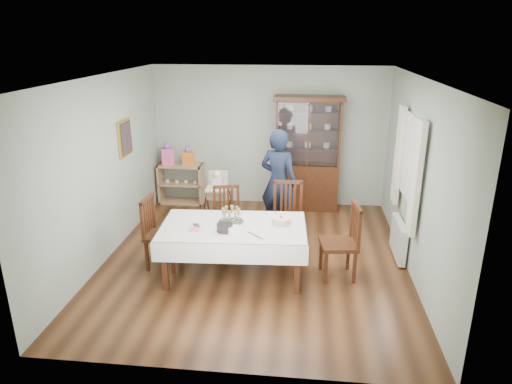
# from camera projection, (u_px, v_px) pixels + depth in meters

# --- Properties ---
(floor) EXTENTS (5.00, 5.00, 0.00)m
(floor) POSITION_uv_depth(u_px,v_px,m) (255.00, 258.00, 6.97)
(floor) COLOR #593319
(floor) RESTS_ON ground
(room_shell) EXTENTS (5.00, 5.00, 5.00)m
(room_shell) POSITION_uv_depth(u_px,v_px,m) (259.00, 141.00, 6.91)
(room_shell) COLOR #9EAA99
(room_shell) RESTS_ON floor
(dining_table) EXTENTS (2.06, 1.26, 0.76)m
(dining_table) POSITION_uv_depth(u_px,v_px,m) (234.00, 250.00, 6.37)
(dining_table) COLOR #442311
(dining_table) RESTS_ON floor
(china_cabinet) EXTENTS (1.30, 0.48, 2.18)m
(china_cabinet) POSITION_uv_depth(u_px,v_px,m) (308.00, 152.00, 8.64)
(china_cabinet) COLOR #442311
(china_cabinet) RESTS_ON floor
(sideboard) EXTENTS (0.90, 0.38, 0.80)m
(sideboard) POSITION_uv_depth(u_px,v_px,m) (181.00, 184.00, 9.16)
(sideboard) COLOR tan
(sideboard) RESTS_ON floor
(picture_frame) EXTENTS (0.04, 0.48, 0.58)m
(picture_frame) POSITION_uv_depth(u_px,v_px,m) (125.00, 138.00, 7.40)
(picture_frame) COLOR gold
(picture_frame) RESTS_ON room_shell
(window) EXTENTS (0.04, 1.02, 1.22)m
(window) POSITION_uv_depth(u_px,v_px,m) (412.00, 159.00, 6.52)
(window) COLOR white
(window) RESTS_ON room_shell
(curtain_left) EXTENTS (0.07, 0.30, 1.55)m
(curtain_left) POSITION_uv_depth(u_px,v_px,m) (416.00, 179.00, 5.97)
(curtain_left) COLOR silver
(curtain_left) RESTS_ON room_shell
(curtain_right) EXTENTS (0.07, 0.30, 1.55)m
(curtain_right) POSITION_uv_depth(u_px,v_px,m) (399.00, 155.00, 7.14)
(curtain_right) COLOR silver
(curtain_right) RESTS_ON room_shell
(radiator) EXTENTS (0.10, 0.80, 0.55)m
(radiator) POSITION_uv_depth(u_px,v_px,m) (398.00, 239.00, 6.93)
(radiator) COLOR white
(radiator) RESTS_ON floor
(chair_far_left) EXTENTS (0.52, 0.52, 0.98)m
(chair_far_left) POSITION_uv_depth(u_px,v_px,m) (227.00, 230.00, 7.28)
(chair_far_left) COLOR #442311
(chair_far_left) RESTS_ON floor
(chair_far_right) EXTENTS (0.48, 0.48, 1.07)m
(chair_far_right) POSITION_uv_depth(u_px,v_px,m) (287.00, 230.00, 7.20)
(chair_far_right) COLOR #442311
(chair_far_right) RESTS_ON floor
(chair_end_left) EXTENTS (0.50, 0.50, 1.06)m
(chair_end_left) POSITION_uv_depth(u_px,v_px,m) (163.00, 246.00, 6.67)
(chair_end_left) COLOR #442311
(chair_end_left) RESTS_ON floor
(chair_end_right) EXTENTS (0.54, 0.54, 1.07)m
(chair_end_right) POSITION_uv_depth(u_px,v_px,m) (339.00, 255.00, 6.37)
(chair_end_right) COLOR #442311
(chair_end_right) RESTS_ON floor
(woman) EXTENTS (0.78, 0.67, 1.81)m
(woman) POSITION_uv_depth(u_px,v_px,m) (279.00, 183.00, 7.58)
(woman) COLOR black
(woman) RESTS_ON floor
(high_chair) EXTENTS (0.47, 0.47, 1.02)m
(high_chair) POSITION_uv_depth(u_px,v_px,m) (218.00, 205.00, 8.03)
(high_chair) COLOR black
(high_chair) RESTS_ON floor
(champagne_tray) EXTENTS (0.35, 0.35, 0.21)m
(champagne_tray) POSITION_uv_depth(u_px,v_px,m) (231.00, 218.00, 6.33)
(champagne_tray) COLOR silver
(champagne_tray) RESTS_ON dining_table
(birthday_cake) EXTENTS (0.29, 0.29, 0.20)m
(birthday_cake) POSITION_uv_depth(u_px,v_px,m) (281.00, 221.00, 6.26)
(birthday_cake) COLOR white
(birthday_cake) RESTS_ON dining_table
(plate_stack_dark) EXTENTS (0.24, 0.24, 0.10)m
(plate_stack_dark) POSITION_uv_depth(u_px,v_px,m) (225.00, 227.00, 6.07)
(plate_stack_dark) COLOR black
(plate_stack_dark) RESTS_ON dining_table
(plate_stack_white) EXTENTS (0.22, 0.22, 0.08)m
(plate_stack_white) POSITION_uv_depth(u_px,v_px,m) (235.00, 230.00, 6.01)
(plate_stack_white) COLOR white
(plate_stack_white) RESTS_ON dining_table
(napkin_stack) EXTENTS (0.15, 0.15, 0.02)m
(napkin_stack) POSITION_uv_depth(u_px,v_px,m) (194.00, 229.00, 6.11)
(napkin_stack) COLOR #E85592
(napkin_stack) RESTS_ON dining_table
(cutlery) EXTENTS (0.16, 0.19, 0.01)m
(cutlery) POSITION_uv_depth(u_px,v_px,m) (194.00, 225.00, 6.24)
(cutlery) COLOR silver
(cutlery) RESTS_ON dining_table
(cake_knife) EXTENTS (0.24, 0.23, 0.01)m
(cake_knife) POSITION_uv_depth(u_px,v_px,m) (255.00, 236.00, 5.93)
(cake_knife) COLOR silver
(cake_knife) RESTS_ON dining_table
(gift_bag_pink) EXTENTS (0.27, 0.22, 0.44)m
(gift_bag_pink) POSITION_uv_depth(u_px,v_px,m) (167.00, 155.00, 8.97)
(gift_bag_pink) COLOR #E85592
(gift_bag_pink) RESTS_ON sideboard
(gift_bag_orange) EXTENTS (0.22, 0.17, 0.38)m
(gift_bag_orange) POSITION_uv_depth(u_px,v_px,m) (188.00, 157.00, 8.93)
(gift_bag_orange) COLOR orange
(gift_bag_orange) RESTS_ON sideboard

